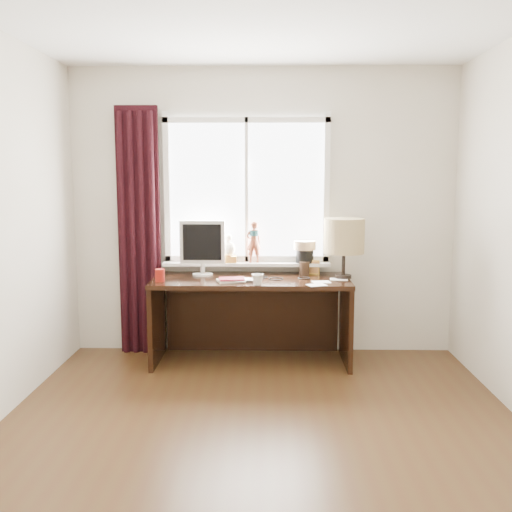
{
  "coord_description": "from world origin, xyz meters",
  "views": [
    {
      "loc": [
        0.04,
        -3.23,
        1.64
      ],
      "look_at": [
        -0.05,
        1.25,
        1.0
      ],
      "focal_mm": 40.0,
      "sensor_mm": 36.0,
      "label": 1
    }
  ],
  "objects_px": {
    "mug": "(257,279)",
    "desk": "(251,303)",
    "monitor": "(202,244)",
    "laptop": "(244,280)",
    "red_cup": "(160,275)",
    "table_lamp": "(344,237)"
  },
  "relations": [
    {
      "from": "table_lamp",
      "to": "laptop",
      "type": "bearing_deg",
      "value": -169.61
    },
    {
      "from": "laptop",
      "to": "table_lamp",
      "type": "relative_size",
      "value": 0.57
    },
    {
      "from": "laptop",
      "to": "red_cup",
      "type": "bearing_deg",
      "value": -163.46
    },
    {
      "from": "mug",
      "to": "red_cup",
      "type": "relative_size",
      "value": 0.92
    },
    {
      "from": "laptop",
      "to": "desk",
      "type": "bearing_deg",
      "value": 91.27
    },
    {
      "from": "laptop",
      "to": "red_cup",
      "type": "distance_m",
      "value": 0.71
    },
    {
      "from": "laptop",
      "to": "mug",
      "type": "height_order",
      "value": "mug"
    },
    {
      "from": "laptop",
      "to": "mug",
      "type": "relative_size",
      "value": 3.08
    },
    {
      "from": "mug",
      "to": "monitor",
      "type": "xyz_separation_m",
      "value": [
        -0.5,
        0.44,
        0.23
      ]
    },
    {
      "from": "mug",
      "to": "table_lamp",
      "type": "relative_size",
      "value": 0.19
    },
    {
      "from": "desk",
      "to": "monitor",
      "type": "bearing_deg",
      "value": 174.06
    },
    {
      "from": "monitor",
      "to": "laptop",
      "type": "bearing_deg",
      "value": -35.55
    },
    {
      "from": "laptop",
      "to": "mug",
      "type": "distance_m",
      "value": 0.21
    },
    {
      "from": "red_cup",
      "to": "table_lamp",
      "type": "height_order",
      "value": "table_lamp"
    },
    {
      "from": "mug",
      "to": "desk",
      "type": "distance_m",
      "value": 0.5
    },
    {
      "from": "mug",
      "to": "red_cup",
      "type": "xyz_separation_m",
      "value": [
        -0.82,
        0.14,
        0.0
      ]
    },
    {
      "from": "laptop",
      "to": "table_lamp",
      "type": "height_order",
      "value": "table_lamp"
    },
    {
      "from": "mug",
      "to": "desk",
      "type": "relative_size",
      "value": 0.06
    },
    {
      "from": "laptop",
      "to": "monitor",
      "type": "relative_size",
      "value": 0.61
    },
    {
      "from": "mug",
      "to": "laptop",
      "type": "bearing_deg",
      "value": 124.04
    },
    {
      "from": "table_lamp",
      "to": "mug",
      "type": "bearing_deg",
      "value": -156.36
    },
    {
      "from": "table_lamp",
      "to": "desk",
      "type": "bearing_deg",
      "value": 174.79
    }
  ]
}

